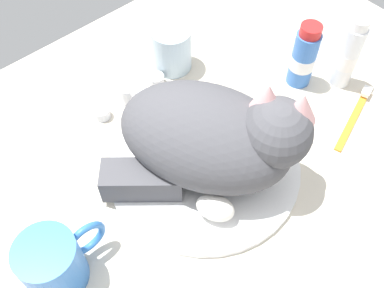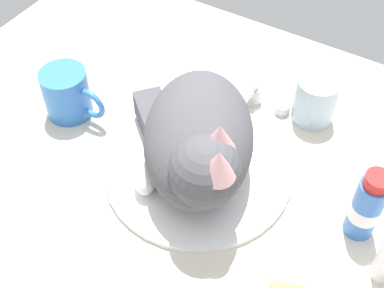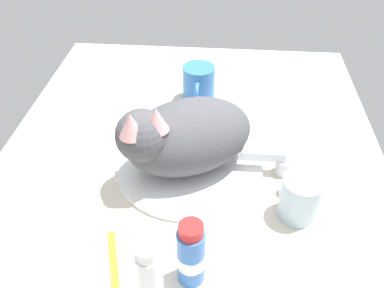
{
  "view_description": "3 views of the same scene",
  "coord_description": "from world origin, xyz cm",
  "views": [
    {
      "loc": [
        -26.95,
        -27.55,
        59.69
      ],
      "look_at": [
        -1.53,
        1.07,
        6.63
      ],
      "focal_mm": 41.86,
      "sensor_mm": 36.0,
      "label": 1
    },
    {
      "loc": [
        26.31,
        -45.89,
        66.37
      ],
      "look_at": [
        -1.5,
        0.56,
        5.09
      ],
      "focal_mm": 49.14,
      "sensor_mm": 36.0,
      "label": 2
    },
    {
      "loc": [
        62.45,
        5.85,
        57.51
      ],
      "look_at": [
        2.21,
        0.75,
        7.99
      ],
      "focal_mm": 38.25,
      "sensor_mm": 36.0,
      "label": 3
    }
  ],
  "objects": [
    {
      "name": "ground_plane",
      "position": [
        0.0,
        0.0,
        -1.5
      ],
      "size": [
        110.0,
        82.5,
        3.0
      ],
      "primitive_type": "cube",
      "color": "beige"
    },
    {
      "name": "cat",
      "position": [
        0.59,
        -1.33,
        8.67
      ],
      "size": [
        29.07,
        30.31,
        17.47
      ],
      "color": "#4C4C51",
      "rests_on": "sink_basin"
    },
    {
      "name": "faucet",
      "position": [
        0.0,
        17.56,
        2.44
      ],
      "size": [
        14.74,
        11.34,
        5.42
      ],
      "color": "silver",
      "rests_on": "ground_plane"
    },
    {
      "name": "sink_basin",
      "position": [
        0.0,
        0.0,
        0.53
      ],
      "size": [
        30.21,
        30.21,
        1.07
      ],
      "primitive_type": "cylinder",
      "color": "white",
      "rests_on": "ground_plane"
    },
    {
      "name": "rinse_cup",
      "position": [
        11.0,
        20.74,
        4.19
      ],
      "size": [
        7.18,
        7.18,
        8.37
      ],
      "color": "silver",
      "rests_on": "ground_plane"
    },
    {
      "name": "coffee_mug",
      "position": [
        -26.13,
        -0.48,
        4.42
      ],
      "size": [
        12.19,
        8.02,
        8.85
      ],
      "color": "#3372C6",
      "rests_on": "ground_plane"
    },
    {
      "name": "toothpaste_bottle",
      "position": [
        25.69,
        2.59,
        5.79
      ],
      "size": [
        4.39,
        4.39,
        12.47
      ],
      "color": "#3870C6",
      "rests_on": "ground_plane"
    }
  ]
}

